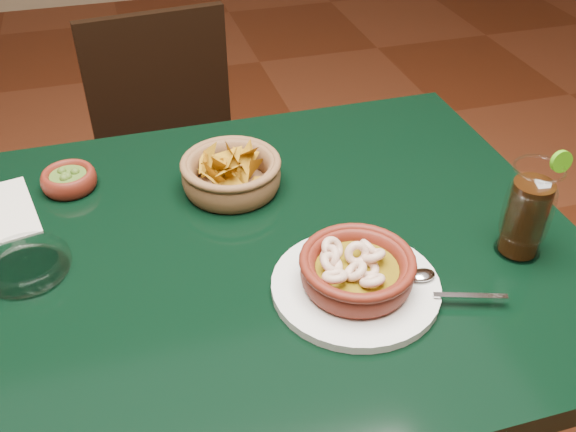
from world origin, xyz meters
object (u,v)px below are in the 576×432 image
object	(u,v)px
dining_table	(201,302)
chip_basket	(231,174)
shrimp_plate	(357,274)
cola_drink	(527,212)
dining_chair	(177,168)

from	to	relation	value
dining_table	chip_basket	world-z (taller)	chip_basket
shrimp_plate	dining_table	bearing A→B (deg)	146.18
dining_table	cola_drink	bearing A→B (deg)	-14.79
cola_drink	chip_basket	bearing A→B (deg)	143.45
dining_table	dining_chair	size ratio (longest dim) A/B	1.42
dining_chair	chip_basket	distance (m)	0.63
shrimp_plate	cola_drink	world-z (taller)	cola_drink
chip_basket	cola_drink	size ratio (longest dim) A/B	1.19
dining_table	chip_basket	bearing A→B (deg)	60.44
dining_chair	chip_basket	bearing A→B (deg)	-85.07
dining_chair	chip_basket	world-z (taller)	chip_basket
shrimp_plate	cola_drink	size ratio (longest dim) A/B	1.81
dining_chair	shrimp_plate	world-z (taller)	dining_chair
dining_table	cola_drink	size ratio (longest dim) A/B	6.99
shrimp_plate	chip_basket	xyz separation A→B (m)	(-0.12, 0.30, 0.00)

